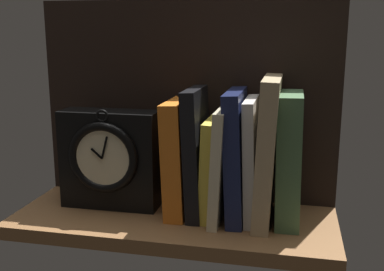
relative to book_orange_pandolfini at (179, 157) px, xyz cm
name	(u,v)px	position (x,y,z in cm)	size (l,w,h in cm)	color
ground_plane	(174,222)	(-0.50, -2.18, -11.87)	(59.40, 23.39, 2.50)	brown
back_panel	(187,102)	(-0.50, 8.91, 9.13)	(59.40, 1.20, 39.51)	black
book_orange_pandolfini	(179,157)	(0.00, 0.00, 0.00)	(3.57, 12.86, 21.24)	orange
book_black_skeptic	(197,152)	(3.38, 0.00, 1.14)	(2.59, 12.80, 23.52)	black
book_yellow_seinlanguage	(210,167)	(5.92, 0.00, -1.56)	(1.89, 12.20, 18.11)	gold
book_cream_twain	(222,162)	(8.07, 0.00, -0.42)	(1.82, 16.45, 20.40)	beige
book_navy_bierce	(237,155)	(10.72, 0.00, 1.03)	(2.89, 14.50, 23.30)	#192147
book_white_catcher	(252,160)	(13.43, 0.00, 0.38)	(1.92, 12.68, 21.99)	silver
book_tan_shortstories	(267,150)	(16.17, 0.00, 2.27)	(2.97, 16.62, 25.79)	tan
book_green_romantic	(289,159)	(20.02, 0.00, 0.96)	(4.14, 12.56, 23.16)	#476B44
framed_clock	(110,159)	(-13.69, -0.12, -1.03)	(18.82, 7.64, 19.63)	black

